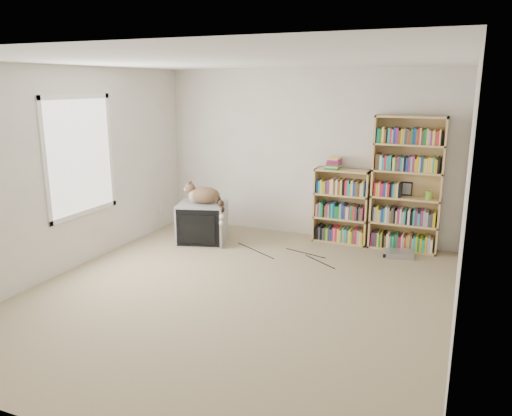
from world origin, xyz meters
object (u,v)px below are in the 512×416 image
at_px(bookcase_tall, 407,188).
at_px(bookcase_short, 341,209).
at_px(cat, 207,198).
at_px(crt_tv, 202,223).
at_px(dvd_player, 399,254).

distance_m(bookcase_tall, bookcase_short, 0.98).
xyz_separation_m(cat, bookcase_short, (1.78, 0.84, -0.18)).
bearing_deg(crt_tv, cat, -27.49).
bearing_deg(bookcase_tall, cat, -162.55).
distance_m(cat, bookcase_tall, 2.81).
xyz_separation_m(crt_tv, bookcase_short, (1.87, 0.82, 0.21)).
bearing_deg(dvd_player, bookcase_short, 142.76).
bearing_deg(cat, dvd_player, -5.02).
height_order(cat, bookcase_tall, bookcase_tall).
bearing_deg(cat, bookcase_short, 10.31).
xyz_separation_m(crt_tv, dvd_player, (2.77, 0.45, -0.25)).
bearing_deg(bookcase_short, crt_tv, -156.31).
bearing_deg(dvd_player, bookcase_tall, 75.04).
relative_size(cat, dvd_player, 1.98).
bearing_deg(dvd_player, crt_tv, 174.47).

